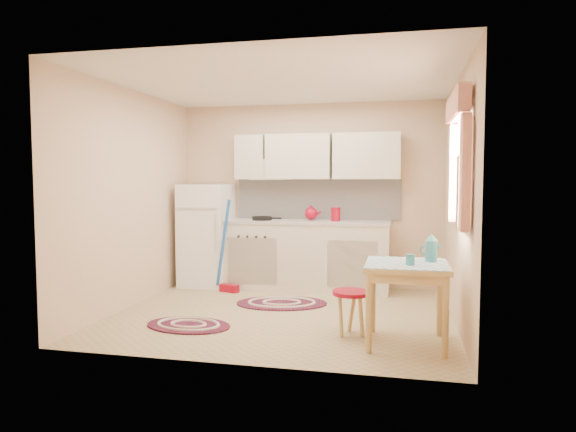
# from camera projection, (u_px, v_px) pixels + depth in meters

# --- Properties ---
(room_shell) EXTENTS (3.64, 3.60, 2.52)m
(room_shell) POSITION_uv_depth(u_px,v_px,m) (301.00, 168.00, 5.70)
(room_shell) COLOR tan
(room_shell) RESTS_ON ground
(fridge) EXTENTS (0.65, 0.60, 1.40)m
(fridge) POSITION_uv_depth(u_px,v_px,m) (207.00, 235.00, 7.07)
(fridge) COLOR white
(fridge) RESTS_ON ground
(broom) EXTENTS (0.30, 0.19, 1.20)m
(broom) POSITION_uv_depth(u_px,v_px,m) (229.00, 246.00, 6.65)
(broom) COLOR blue
(broom) RESTS_ON ground
(base_cabinets) EXTENTS (2.25, 0.60, 0.88)m
(base_cabinets) POSITION_uv_depth(u_px,v_px,m) (304.00, 256.00, 6.85)
(base_cabinets) COLOR beige
(base_cabinets) RESTS_ON ground
(countertop) EXTENTS (2.27, 0.62, 0.04)m
(countertop) POSITION_uv_depth(u_px,v_px,m) (304.00, 222.00, 6.82)
(countertop) COLOR #B2AEA9
(countertop) RESTS_ON base_cabinets
(frying_pan) EXTENTS (0.27, 0.27, 0.05)m
(frying_pan) POSITION_uv_depth(u_px,v_px,m) (262.00, 218.00, 6.89)
(frying_pan) COLOR black
(frying_pan) RESTS_ON countertop
(red_kettle) EXTENTS (0.24, 0.23, 0.19)m
(red_kettle) POSITION_uv_depth(u_px,v_px,m) (311.00, 214.00, 6.79)
(red_kettle) COLOR maroon
(red_kettle) RESTS_ON countertop
(red_canister) EXTENTS (0.16, 0.16, 0.16)m
(red_canister) POSITION_uv_depth(u_px,v_px,m) (336.00, 215.00, 6.72)
(red_canister) COLOR maroon
(red_canister) RESTS_ON countertop
(table) EXTENTS (0.72, 0.72, 0.72)m
(table) POSITION_uv_depth(u_px,v_px,m) (406.00, 304.00, 4.54)
(table) COLOR tan
(table) RESTS_ON ground
(stool) EXTENTS (0.37, 0.37, 0.42)m
(stool) POSITION_uv_depth(u_px,v_px,m) (351.00, 313.00, 4.82)
(stool) COLOR maroon
(stool) RESTS_ON ground
(coffee_pot) EXTENTS (0.15, 0.13, 0.26)m
(coffee_pot) POSITION_uv_depth(u_px,v_px,m) (431.00, 248.00, 4.58)
(coffee_pot) COLOR teal
(coffee_pot) RESTS_ON table
(mug) EXTENTS (0.10, 0.10, 0.10)m
(mug) POSITION_uv_depth(u_px,v_px,m) (410.00, 260.00, 4.41)
(mug) COLOR teal
(mug) RESTS_ON table
(rug_center) EXTENTS (1.19, 0.91, 0.02)m
(rug_center) POSITION_uv_depth(u_px,v_px,m) (282.00, 303.00, 6.05)
(rug_center) COLOR maroon
(rug_center) RESTS_ON ground
(rug_left) EXTENTS (0.93, 0.67, 0.02)m
(rug_left) POSITION_uv_depth(u_px,v_px,m) (188.00, 325.00, 5.13)
(rug_left) COLOR maroon
(rug_left) RESTS_ON ground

